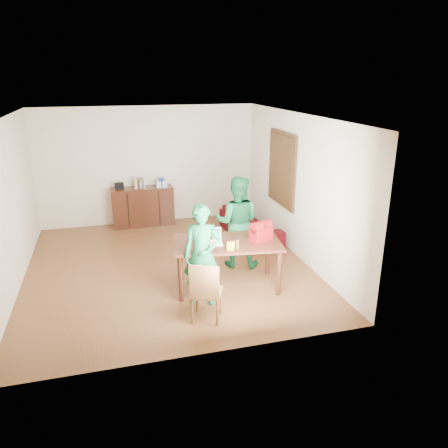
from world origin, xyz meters
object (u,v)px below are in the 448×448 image
object	(u,v)px
person_far	(237,222)
red_bag	(261,233)
table	(227,248)
person_near	(202,255)
bottle	(237,244)
laptop	(212,241)
sofa	(250,224)
chair	(207,303)

from	to	relation	value
person_far	red_bag	world-z (taller)	person_far
table	person_near	world-z (taller)	person_near
bottle	red_bag	size ratio (longest dim) A/B	0.50
table	laptop	bearing A→B (deg)	-164.73
laptop	red_bag	distance (m)	0.81
person_far	bottle	bearing A→B (deg)	95.27
laptop	sofa	xyz separation A→B (m)	(1.37, 2.18, -0.56)
table	red_bag	size ratio (longest dim) A/B	5.23
table	person_far	bearing A→B (deg)	70.82
bottle	sofa	xyz separation A→B (m)	(1.05, 2.48, -0.61)
chair	person_far	size ratio (longest dim) A/B	0.55
table	chair	world-z (taller)	chair
person_far	person_near	bearing A→B (deg)	75.08
laptop	table	bearing A→B (deg)	14.62
sofa	person_far	bearing A→B (deg)	148.07
red_bag	sofa	size ratio (longest dim) A/B	0.18
red_bag	laptop	bearing A→B (deg)	155.50
person_near	bottle	xyz separation A→B (m)	(0.57, 0.08, 0.10)
person_near	red_bag	xyz separation A→B (m)	(1.05, 0.33, 0.14)
chair	sofa	xyz separation A→B (m)	(1.68, 3.06, 0.01)
chair	bottle	xyz separation A→B (m)	(0.63, 0.58, 0.62)
laptop	sofa	distance (m)	2.64
person_near	person_far	bearing A→B (deg)	68.80
person_near	table	bearing A→B (deg)	54.82
person_near	sofa	world-z (taller)	person_near
red_bag	chair	bearing A→B (deg)	-164.10
red_bag	table	bearing A→B (deg)	150.49
chair	laptop	bearing A→B (deg)	94.48
person_far	bottle	distance (m)	1.19
bottle	laptop	bearing A→B (deg)	136.92
laptop	bottle	bearing A→B (deg)	-35.84
table	laptop	world-z (taller)	laptop
laptop	sofa	world-z (taller)	laptop
table	sofa	world-z (taller)	table
person_far	red_bag	distance (m)	0.90
bottle	red_bag	distance (m)	0.54
table	bottle	size ratio (longest dim) A/B	10.51
chair	red_bag	world-z (taller)	red_bag
table	laptop	xyz separation A→B (m)	(-0.25, -0.03, 0.15)
laptop	bottle	xyz separation A→B (m)	(0.32, -0.30, 0.04)
table	person_far	xyz separation A→B (m)	(0.41, 0.80, 0.14)
table	laptop	distance (m)	0.30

